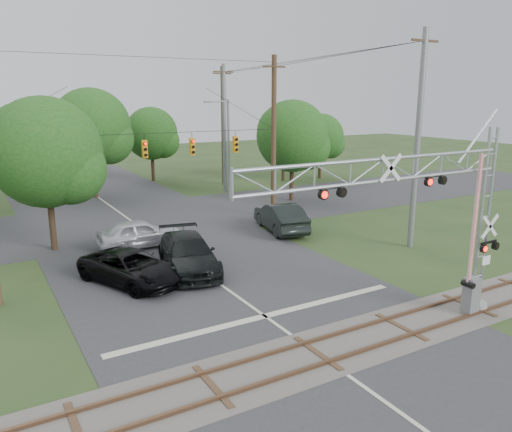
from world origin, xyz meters
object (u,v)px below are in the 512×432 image
crossing_gantry (427,209)px  traffic_signal_span (159,145)px  car_dark (188,253)px  sedan_silver (140,233)px  streetlight (227,144)px  pickup_black (131,267)px

crossing_gantry → traffic_signal_span: bearing=101.0°
car_dark → sedan_silver: 5.30m
sedan_silver → streetlight: (10.89, 10.03, 3.90)m
car_dark → sedan_silver: (-0.87, 5.23, -0.05)m
traffic_signal_span → car_dark: (-1.42, -7.76, -4.82)m
sedan_silver → streetlight: bearing=-45.8°
car_dark → pickup_black: bearing=-162.2°
car_dark → sedan_silver: size_ratio=1.25×
traffic_signal_span → streetlight: 11.46m
sedan_silver → pickup_black: bearing=160.3°
streetlight → crossing_gantry: bearing=-101.0°
crossing_gantry → traffic_signal_span: traffic_signal_span is taller
crossing_gantry → streetlight: size_ratio=1.41×
crossing_gantry → pickup_black: (-8.02, 10.29, -3.92)m
sedan_silver → streetlight: streetlight is taller
pickup_black → car_dark: bearing=-17.5°
crossing_gantry → car_dark: crossing_gantry is taller
sedan_silver → streetlight: size_ratio=0.58×
crossing_gantry → traffic_signal_span: (-3.57, 18.36, 1.01)m
sedan_silver → traffic_signal_span: bearing=-40.6°
traffic_signal_span → car_dark: size_ratio=3.14×
crossing_gantry → streetlight: (5.04, 25.87, 0.04)m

